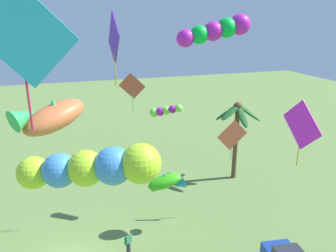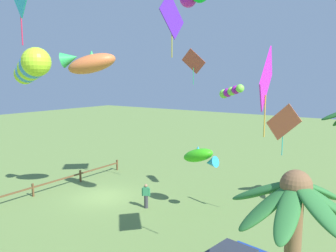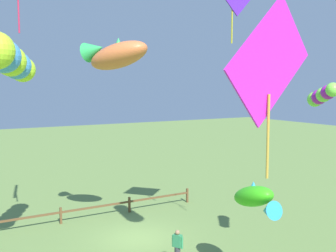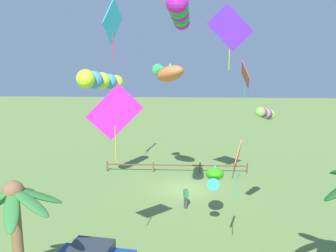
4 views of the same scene
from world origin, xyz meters
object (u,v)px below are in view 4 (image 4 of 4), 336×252
at_px(kite_diamond_6, 113,22).
at_px(kite_diamond_2, 245,75).
at_px(palm_tree_1, 15,214).
at_px(kite_diamond_9, 237,160).
at_px(kite_diamond_7, 115,113).
at_px(kite_fish_1, 169,73).
at_px(kite_tube_5, 179,12).
at_px(spectator_0, 186,197).
at_px(kite_diamond_8, 230,28).
at_px(kite_fish_0, 215,175).
at_px(kite_tube_4, 100,80).
at_px(kite_tube_3, 266,114).

bearing_deg(kite_diamond_6, kite_diamond_2, 150.51).
xyz_separation_m(palm_tree_1, kite_diamond_9, (-9.31, -3.08, 1.48)).
bearing_deg(kite_diamond_7, kite_diamond_9, -171.37).
height_order(kite_fish_1, kite_tube_5, kite_tube_5).
height_order(spectator_0, kite_diamond_8, kite_diamond_8).
height_order(spectator_0, kite_diamond_6, kite_diamond_6).
bearing_deg(spectator_0, kite_diamond_2, 160.03).
bearing_deg(kite_fish_1, kite_diamond_6, -5.59).
xyz_separation_m(kite_fish_0, kite_diamond_6, (7.31, -6.84, 9.57)).
xyz_separation_m(spectator_0, kite_fish_1, (1.37, -3.47, 8.49)).
height_order(kite_diamond_2, kite_tube_4, kite_diamond_2).
distance_m(kite_tube_5, kite_diamond_9, 8.04).
bearing_deg(kite_tube_4, spectator_0, 161.14).
bearing_deg(kite_diamond_2, spectator_0, -19.97).
xyz_separation_m(kite_diamond_2, kite_diamond_8, (0.90, -1.15, 2.90)).
relative_size(kite_tube_4, kite_diamond_8, 1.09).
xyz_separation_m(kite_tube_5, kite_diamond_6, (5.14, -8.84, 0.18)).
bearing_deg(kite_diamond_8, kite_tube_3, 116.35).
bearing_deg(kite_fish_0, kite_diamond_2, -138.64).
xyz_separation_m(spectator_0, kite_diamond_8, (-2.70, 0.16, 11.52)).
bearing_deg(kite_diamond_6, kite_diamond_7, 100.78).
xyz_separation_m(kite_fish_0, kite_tube_5, (2.17, 2.00, 9.38)).
height_order(kite_tube_4, kite_diamond_9, kite_tube_4).
relative_size(kite_diamond_6, kite_diamond_7, 1.34).
bearing_deg(kite_tube_3, kite_diamond_6, -37.05).
height_order(kite_diamond_2, kite_tube_3, kite_diamond_2).
bearing_deg(kite_fish_1, kite_diamond_9, 108.17).
xyz_separation_m(kite_fish_0, kite_diamond_7, (4.93, 5.70, 4.73)).
bearing_deg(kite_diamond_6, kite_tube_4, 67.35).
bearing_deg(kite_diamond_8, kite_fish_0, 70.84).
bearing_deg(kite_fish_1, kite_tube_5, 96.26).
bearing_deg(kite_diamond_6, spectator_0, 145.16).
bearing_deg(kite_diamond_2, kite_tube_5, 42.03).
distance_m(kite_fish_1, kite_tube_5, 9.20).
bearing_deg(kite_tube_3, palm_tree_1, 32.23).
relative_size(kite_fish_0, kite_diamond_2, 1.12).
xyz_separation_m(spectator_0, kite_tube_5, (0.44, 4.95, 12.07)).
height_order(kite_diamond_6, kite_diamond_9, kite_diamond_6).
bearing_deg(palm_tree_1, kite_diamond_7, -149.34).
height_order(kite_fish_0, kite_diamond_6, kite_diamond_6).
bearing_deg(kite_tube_5, kite_diamond_7, 53.35).
height_order(kite_tube_4, kite_tube_5, kite_tube_5).
relative_size(kite_diamond_2, kite_tube_5, 0.61).
bearing_deg(kite_fish_0, kite_fish_1, -64.26).
height_order(palm_tree_1, kite_diamond_6, kite_diamond_6).
bearing_deg(kite_tube_3, kite_diamond_7, 32.99).
bearing_deg(kite_tube_5, kite_diamond_8, -123.26).
distance_m(kite_fish_1, kite_diamond_2, 6.89).
bearing_deg(kite_diamond_6, kite_fish_0, 136.92).
xyz_separation_m(palm_tree_1, spectator_0, (-6.98, -10.89, -3.61)).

